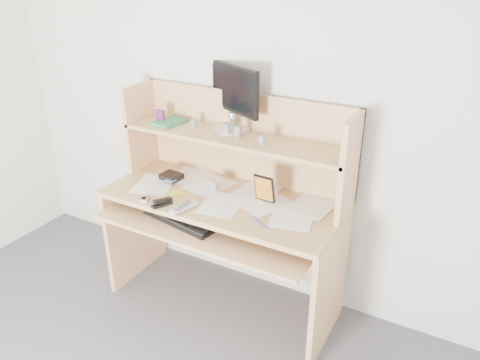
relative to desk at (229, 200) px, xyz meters
The scene contains 19 objects.
back_wall 0.60m from the desk, 90.00° to the left, with size 3.60×0.04×2.50m, color silver.
desk is the anchor object (origin of this frame).
paper_clutter 0.10m from the desk, 90.00° to the right, with size 1.32×0.54×0.01m, color white.
keyboard 0.31m from the desk, 118.69° to the right, with size 0.49×0.25×0.03m.
tv_remote 0.33m from the desk, 109.07° to the right, with size 0.05×0.17×0.02m, color #AFAEA9.
flip_phone 0.49m from the desk, 137.51° to the right, with size 0.04×0.08×0.02m, color silver.
stapler 0.42m from the desk, 125.32° to the right, with size 0.03×0.12×0.04m, color black.
wallet 0.41m from the desk, behind, with size 0.13×0.10×0.03m, color black.
sticky_note_pad 0.31m from the desk, 147.35° to the right, with size 0.07×0.07×0.01m, color #FEED42.
digital_camera 0.13m from the desk, 169.03° to the right, with size 0.09×0.03×0.05m, color #B2B2B4.
game_case 0.29m from the desk, ahead, with size 0.12×0.01×0.17m, color black.
blue_pen 0.42m from the desk, 36.01° to the right, with size 0.01×0.01×0.13m, color #181EBA.
card_box 0.67m from the desk, behind, with size 0.06×0.02×0.08m, color maroon.
shelf_book 0.61m from the desk, behind, with size 0.14×0.19×0.02m, color #2E733F.
chip_stack_a 0.51m from the desk, 163.75° to the left, with size 0.04×0.04×0.05m, color black.
chip_stack_b 0.43m from the desk, 126.59° to the left, with size 0.04×0.04×0.07m, color silver.
chip_stack_c 0.46m from the desk, ahead, with size 0.04×0.04×0.05m, color black.
chip_stack_d 0.42m from the desk, 61.43° to the left, with size 0.04×0.04×0.07m, color white.
monitor 0.62m from the desk, 109.96° to the left, with size 0.41×0.24×0.38m.
Camera 1 is at (1.25, -0.58, 1.99)m, focal length 35.00 mm.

